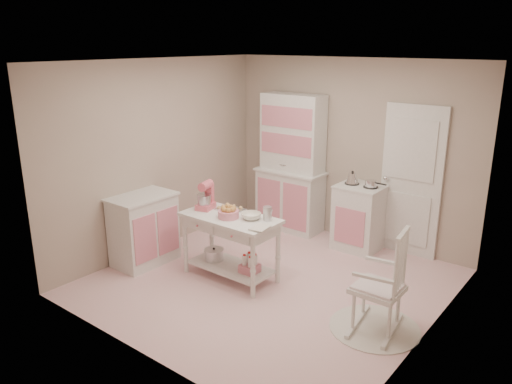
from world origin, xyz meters
TOP-DOWN VIEW (x-y plane):
  - room_shell at (0.00, 0.00)m, footprint 3.84×3.84m
  - door at (0.95, 1.87)m, footprint 0.82×0.05m
  - hutch at (-0.84, 1.66)m, footprint 1.06×0.50m
  - stove at (0.36, 1.61)m, footprint 0.62×0.57m
  - base_cabinet at (-1.63, -0.55)m, footprint 0.54×0.84m
  - lace_rug at (1.46, -0.16)m, footprint 0.92×0.92m
  - rocking_chair at (1.46, -0.16)m, footprint 0.58×0.78m
  - work_table at (-0.45, -0.19)m, footprint 1.20×0.60m
  - stand_mixer at (-0.87, -0.17)m, footprint 0.27×0.32m
  - cookie_tray at (-0.60, -0.01)m, footprint 0.34×0.24m
  - bread_basket at (-0.43, -0.24)m, footprint 0.25×0.25m
  - mixing_bowl at (-0.19, -0.11)m, footprint 0.23×0.23m
  - metal_pitcher at (-0.01, -0.03)m, footprint 0.10×0.10m
  - recipe_book at (-0.00, -0.31)m, footprint 0.20×0.25m

SIDE VIEW (x-z plane):
  - lace_rug at x=1.46m, z-range 0.00..0.01m
  - work_table at x=-0.45m, z-range 0.00..0.80m
  - stove at x=0.36m, z-range 0.00..0.92m
  - base_cabinet at x=-1.63m, z-range 0.00..0.92m
  - rocking_chair at x=1.46m, z-range 0.00..1.10m
  - cookie_tray at x=-0.60m, z-range 0.80..0.82m
  - recipe_book at x=0.00m, z-range 0.80..0.82m
  - mixing_bowl at x=-0.19m, z-range 0.80..0.87m
  - bread_basket at x=-0.43m, z-range 0.80..0.89m
  - metal_pitcher at x=-0.01m, z-range 0.80..0.97m
  - stand_mixer at x=-0.87m, z-range 0.80..1.14m
  - door at x=0.95m, z-range 0.00..2.04m
  - hutch at x=-0.84m, z-range 0.00..2.08m
  - room_shell at x=0.00m, z-range 0.34..2.96m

